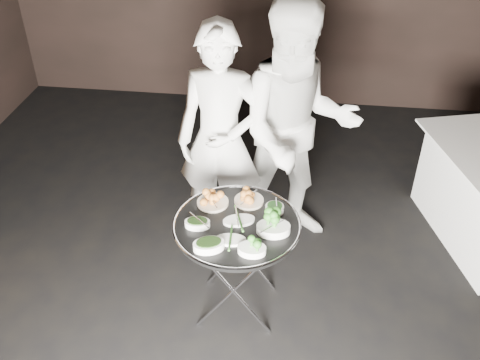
# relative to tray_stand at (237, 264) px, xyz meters

# --- Properties ---
(tray_stand) EXTENTS (0.49, 0.41, 0.71)m
(tray_stand) POSITION_rel_tray_stand_xyz_m (0.00, 0.00, 0.00)
(tray_stand) COLOR silver
(tray_stand) RESTS_ON floor
(serving_tray) EXTENTS (0.78, 0.78, 0.04)m
(serving_tray) POSITION_rel_tray_stand_xyz_m (-0.00, 0.00, 0.32)
(serving_tray) COLOR black
(serving_tray) RESTS_ON tray_stand
(potato_plate_a) EXTENTS (0.20, 0.20, 0.07)m
(potato_plate_a) POSITION_rel_tray_stand_xyz_m (-0.18, 0.17, 0.36)
(potato_plate_a) COLOR beige
(potato_plate_a) RESTS_ON serving_tray
(potato_plate_b) EXTENTS (0.19, 0.19, 0.07)m
(potato_plate_b) POSITION_rel_tray_stand_xyz_m (0.05, 0.22, 0.36)
(potato_plate_b) COLOR beige
(potato_plate_b) RESTS_ON serving_tray
(greens_bowl) EXTENTS (0.12, 0.12, 0.07)m
(greens_bowl) POSITION_rel_tray_stand_xyz_m (0.22, 0.14, 0.36)
(greens_bowl) COLOR white
(greens_bowl) RESTS_ON serving_tray
(asparagus_plate_a) EXTENTS (0.22, 0.16, 0.04)m
(asparagus_plate_a) POSITION_rel_tray_stand_xyz_m (0.01, 0.02, 0.35)
(asparagus_plate_a) COLOR white
(asparagus_plate_a) RESTS_ON serving_tray
(asparagus_plate_b) EXTENTS (0.19, 0.11, 0.04)m
(asparagus_plate_b) POSITION_rel_tray_stand_xyz_m (-0.02, -0.16, 0.35)
(asparagus_plate_b) COLOR white
(asparagus_plate_b) RESTS_ON serving_tray
(spinach_bowl_a) EXTENTS (0.16, 0.11, 0.06)m
(spinach_bowl_a) POSITION_rel_tray_stand_xyz_m (-0.23, -0.05, 0.36)
(spinach_bowl_a) COLOR white
(spinach_bowl_a) RESTS_ON serving_tray
(spinach_bowl_b) EXTENTS (0.21, 0.17, 0.07)m
(spinach_bowl_b) POSITION_rel_tray_stand_xyz_m (-0.13, -0.24, 0.37)
(spinach_bowl_b) COLOR white
(spinach_bowl_b) RESTS_ON serving_tray
(broccoli_bowl_a) EXTENTS (0.21, 0.17, 0.08)m
(broccoli_bowl_a) POSITION_rel_tray_stand_xyz_m (0.22, -0.05, 0.37)
(broccoli_bowl_a) COLOR white
(broccoli_bowl_a) RESTS_ON serving_tray
(broccoli_bowl_b) EXTENTS (0.16, 0.12, 0.07)m
(broccoli_bowl_b) POSITION_rel_tray_stand_xyz_m (0.12, -0.24, 0.36)
(broccoli_bowl_b) COLOR white
(broccoli_bowl_b) RESTS_ON serving_tray
(serving_utensils) EXTENTS (0.58, 0.41, 0.01)m
(serving_utensils) POSITION_rel_tray_stand_xyz_m (0.02, 0.07, 0.38)
(serving_utensils) COLOR silver
(serving_utensils) RESTS_ON serving_tray
(waiter_left) EXTENTS (0.66, 0.46, 1.71)m
(waiter_left) POSITION_rel_tray_stand_xyz_m (-0.21, 0.73, 0.45)
(waiter_left) COLOR silver
(waiter_left) RESTS_ON floor
(waiter_right) EXTENTS (1.05, 0.90, 1.86)m
(waiter_right) POSITION_rel_tray_stand_xyz_m (0.31, 0.82, 0.53)
(waiter_right) COLOR silver
(waiter_right) RESTS_ON floor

